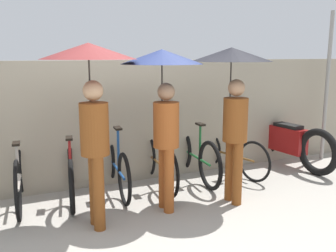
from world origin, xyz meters
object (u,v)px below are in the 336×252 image
Objects in this scene: parked_bicycle_4 at (158,161)px; parked_bicycle_5 at (195,155)px; parked_bicycle_2 at (71,173)px; pedestrian_trailing at (233,80)px; parked_bicycle_3 at (116,166)px; motorcycle at (287,142)px; parked_bicycle_6 at (229,152)px; parked_bicycle_1 at (20,176)px; pedestrian_leading at (91,82)px; pedestrian_center at (163,84)px.

parked_bicycle_5 is (0.65, 0.04, 0.01)m from parked_bicycle_4.
pedestrian_trailing reaches higher than parked_bicycle_2.
parked_bicycle_4 is at bearing -85.45° from parked_bicycle_3.
motorcycle is (1.85, 0.95, -1.21)m from pedestrian_trailing.
parked_bicycle_6 is (1.30, 0.04, -0.01)m from parked_bicycle_4.
parked_bicycle_1 is 2.60m from parked_bicycle_5.
parked_bicycle_2 is at bearing -88.73° from parked_bicycle_1.
parked_bicycle_4 is at bearing 97.50° from parked_bicycle_5.
parked_bicycle_4 reaches higher than parked_bicycle_2.
pedestrian_trailing is at bearing -1.20° from pedestrian_leading.
parked_bicycle_6 is 0.81× the size of pedestrian_leading.
pedestrian_leading reaches higher than parked_bicycle_1.
pedestrian_center is 3.11m from motorcycle.
pedestrian_trailing is at bearing -120.66° from parked_bicycle_3.
parked_bicycle_2 is 1.95m from parked_bicycle_5.
parked_bicycle_1 is 3.05m from pedestrian_trailing.
pedestrian_center reaches higher than parked_bicycle_6.
pedestrian_trailing is at bearing 112.11° from motorcycle.
pedestrian_leading is at bearing 99.02° from motorcycle.
pedestrian_center is at bearing -118.43° from parked_bicycle_2.
pedestrian_center is 0.99× the size of pedestrian_trailing.
parked_bicycle_3 is at bearing -78.79° from parked_bicycle_2.
parked_bicycle_6 is at bearing -85.42° from parked_bicycle_5.
parked_bicycle_3 is 0.86× the size of pedestrian_leading.
parked_bicycle_5 is at bearing -79.53° from parked_bicycle_2.
pedestrian_leading is 1.02× the size of pedestrian_trailing.
parked_bicycle_2 is (0.65, -0.05, -0.03)m from parked_bicycle_1.
parked_bicycle_1 is at bearing 160.16° from pedestrian_trailing.
parked_bicycle_1 is 1.03× the size of parked_bicycle_6.
parked_bicycle_3 is 1.95m from parked_bicycle_6.
parked_bicycle_6 is at bearing -79.80° from parked_bicycle_2.
parked_bicycle_3 reaches higher than parked_bicycle_1.
pedestrian_center is (-0.26, -0.81, 1.23)m from parked_bicycle_4.
pedestrian_trailing is at bearing -106.54° from parked_bicycle_2.
parked_bicycle_3 is 0.88× the size of pedestrian_trailing.
pedestrian_center is at bearing 101.22° from motorcycle.
motorcycle is (1.21, -0.04, 0.07)m from parked_bicycle_6.
parked_bicycle_6 is 0.82× the size of pedestrian_trailing.
parked_bicycle_6 reaches higher than motorcycle.
parked_bicycle_1 is at bearing 95.03° from parked_bicycle_2.
parked_bicycle_3 is at bearing -85.64° from parked_bicycle_1.
parked_bicycle_2 is 3.81m from motorcycle.
pedestrian_trailing reaches higher than parked_bicycle_4.
pedestrian_leading is (0.76, -0.96, 1.28)m from parked_bicycle_1.
parked_bicycle_4 is at bearing -85.72° from parked_bicycle_1.
pedestrian_trailing is (2.61, -0.99, 1.25)m from parked_bicycle_1.
parked_bicycle_1 is 0.65m from parked_bicycle_2.
pedestrian_leading is at bearing 121.93° from parked_bicycle_5.
parked_bicycle_5 reaches higher than parked_bicycle_3.
parked_bicycle_5 is at bearing -84.66° from parked_bicycle_1.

